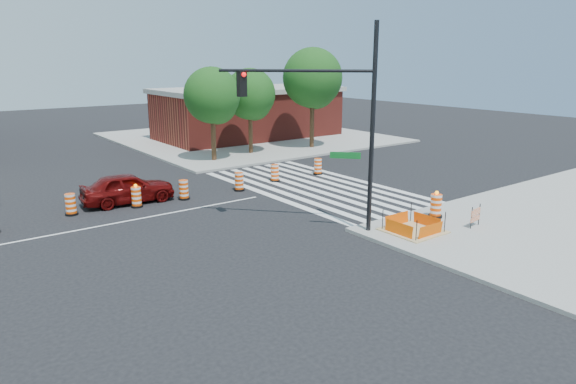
% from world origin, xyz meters
% --- Properties ---
extents(ground, '(120.00, 120.00, 0.00)m').
position_xyz_m(ground, '(0.00, 0.00, 0.00)').
color(ground, black).
rests_on(ground, ground).
extents(sidewalk_ne, '(22.00, 22.00, 0.15)m').
position_xyz_m(sidewalk_ne, '(18.00, 18.00, 0.07)').
color(sidewalk_ne, gray).
rests_on(sidewalk_ne, ground).
extents(crosswalk_east, '(6.75, 13.50, 0.01)m').
position_xyz_m(crosswalk_east, '(10.95, 0.00, 0.01)').
color(crosswalk_east, silver).
rests_on(crosswalk_east, ground).
extents(lane_centerline, '(14.00, 0.12, 0.01)m').
position_xyz_m(lane_centerline, '(0.00, 0.00, 0.01)').
color(lane_centerline, silver).
rests_on(lane_centerline, ground).
extents(excavation_pit, '(2.20, 2.20, 0.90)m').
position_xyz_m(excavation_pit, '(9.00, -9.00, 0.22)').
color(excavation_pit, tan).
rests_on(excavation_pit, ground).
extents(brick_storefront, '(16.50, 8.50, 4.60)m').
position_xyz_m(brick_storefront, '(18.00, 18.00, 2.32)').
color(brick_storefront, maroon).
rests_on(brick_storefront, ground).
extents(red_coupe, '(4.74, 2.18, 1.57)m').
position_xyz_m(red_coupe, '(1.15, 2.95, 0.79)').
color(red_coupe, '#560807').
rests_on(red_coupe, ground).
extents(signal_pole_se, '(4.47, 4.78, 8.46)m').
position_xyz_m(signal_pole_se, '(6.40, -6.47, 5.18)').
color(signal_pole_se, black).
rests_on(signal_pole_se, ground).
extents(pit_drum, '(0.63, 0.63, 1.24)m').
position_xyz_m(pit_drum, '(11.36, -8.31, 0.66)').
color(pit_drum, black).
rests_on(pit_drum, ground).
extents(barricade, '(0.81, 0.16, 0.95)m').
position_xyz_m(barricade, '(11.61, -10.19, 0.67)').
color(barricade, '#FF4C05').
rests_on(barricade, ground).
extents(tree_north_c, '(3.93, 3.92, 6.66)m').
position_xyz_m(tree_north_c, '(9.95, 9.90, 4.47)').
color(tree_north_c, '#382314').
rests_on(tree_north_c, ground).
extents(tree_north_d, '(3.83, 3.83, 6.52)m').
position_xyz_m(tree_north_d, '(13.59, 10.72, 4.38)').
color(tree_north_d, '#382314').
rests_on(tree_north_d, ground).
extents(tree_north_e, '(4.74, 4.74, 8.06)m').
position_xyz_m(tree_north_e, '(19.02, 9.98, 5.41)').
color(tree_north_e, '#382314').
rests_on(tree_north_e, ground).
extents(median_drum_3, '(0.60, 0.60, 1.02)m').
position_xyz_m(median_drum_3, '(-1.77, 2.51, 0.48)').
color(median_drum_3, black).
rests_on(median_drum_3, ground).
extents(median_drum_4, '(0.60, 0.60, 1.18)m').
position_xyz_m(median_drum_4, '(1.21, 1.96, 0.49)').
color(median_drum_4, black).
rests_on(median_drum_4, ground).
extents(median_drum_5, '(0.60, 0.60, 1.02)m').
position_xyz_m(median_drum_5, '(3.73, 1.88, 0.48)').
color(median_drum_5, black).
rests_on(median_drum_5, ground).
extents(median_drum_6, '(0.60, 0.60, 1.02)m').
position_xyz_m(median_drum_6, '(7.02, 1.72, 0.48)').
color(median_drum_6, black).
rests_on(median_drum_6, ground).
extents(median_drum_7, '(0.60, 0.60, 1.02)m').
position_xyz_m(median_drum_7, '(9.91, 2.35, 0.48)').
color(median_drum_7, black).
rests_on(median_drum_7, ground).
extents(median_drum_8, '(0.60, 0.60, 1.02)m').
position_xyz_m(median_drum_8, '(13.22, 2.28, 0.48)').
color(median_drum_8, black).
rests_on(median_drum_8, ground).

